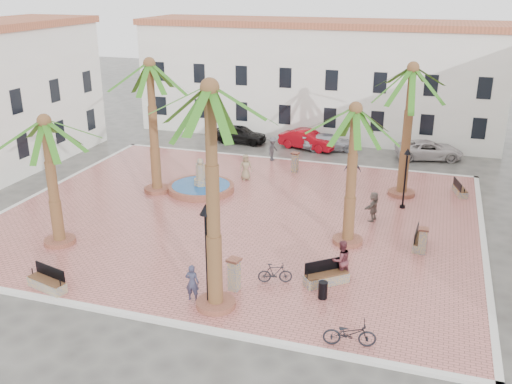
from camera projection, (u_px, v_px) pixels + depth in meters
ground at (239, 217)px, 32.29m from camera, size 120.00×120.00×0.00m
plaza at (239, 215)px, 32.26m from camera, size 26.00×22.00×0.15m
kerb_n at (289, 160)px, 42.06m from camera, size 26.30×0.30×0.16m
kerb_s at (146, 318)px, 22.46m from camera, size 26.30×0.30×0.16m
kerb_e at (484, 246)px, 28.49m from camera, size 0.30×22.30×0.16m
kerb_w at (46, 191)px, 36.02m from camera, size 0.30×22.30×0.16m
building_north at (317, 78)px, 48.43m from camera, size 30.40×7.40×9.50m
fountain at (201, 186)px, 35.68m from camera, size 4.13×4.13×2.14m
palm_nw at (150, 79)px, 33.30m from camera, size 5.30×5.30×8.26m
palm_sw at (46, 138)px, 26.79m from camera, size 5.03×5.03×6.62m
palm_s at (210, 113)px, 20.37m from camera, size 5.22×5.22×9.24m
palm_e at (355, 126)px, 26.66m from camera, size 4.91×4.91×7.18m
palm_ne at (412, 83)px, 32.74m from camera, size 5.32×5.32×8.10m
bench_s at (47, 283)px, 24.34m from camera, size 2.00×1.05×1.01m
bench_se at (326, 277)px, 24.77m from camera, size 1.93×1.74×1.05m
bench_e at (420, 242)px, 28.22m from camera, size 0.65×1.83×0.95m
bench_ne at (460, 190)px, 35.13m from camera, size 0.96×1.78×0.90m
lamppost_s at (206, 238)px, 22.18m from camera, size 0.48×0.48×4.44m
lamppost_e at (406, 168)px, 32.29m from camera, size 0.39×0.39×3.59m
bollard_se at (234, 274)px, 24.12m from camera, size 0.61×0.61×1.47m
bollard_n at (295, 162)px, 39.06m from camera, size 0.57×0.57×1.39m
bollard_e at (423, 240)px, 27.38m from camera, size 0.48×0.48×1.33m
litter_bin at (323, 290)px, 23.60m from camera, size 0.39×0.39×0.76m
cyclist_a at (192, 283)px, 23.34m from camera, size 0.62×0.44×1.60m
bicycle_a at (350, 333)px, 20.50m from camera, size 2.02×1.06×1.01m
cyclist_b at (341, 260)px, 24.96m from camera, size 1.13×1.11×1.84m
bicycle_b at (275, 273)px, 24.81m from camera, size 1.57×0.87×0.91m
pedestrian_fountain_a at (246, 167)px, 37.50m from camera, size 1.00×0.92×1.72m
pedestrian_fountain_b at (352, 171)px, 36.58m from camera, size 1.14×0.66×1.84m
pedestrian_north at (273, 149)px, 41.51m from camera, size 0.90×1.26×1.76m
pedestrian_east at (373, 206)px, 31.12m from camera, size 0.85×1.61×1.65m
car_black at (240, 134)px, 46.64m from camera, size 4.34×1.86×1.46m
car_red at (308, 140)px, 44.94m from camera, size 4.82×2.60×1.51m
car_silver at (330, 142)px, 44.67m from camera, size 4.61×2.73×1.25m
car_white at (429, 150)px, 42.45m from camera, size 5.34×3.47×1.37m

